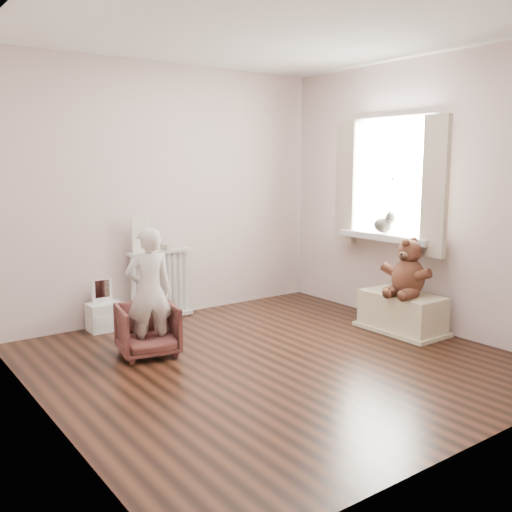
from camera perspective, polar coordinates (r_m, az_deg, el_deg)
floor at (r=4.77m, az=1.75°, el=-10.43°), size 3.60×3.60×0.01m
ceiling at (r=4.59m, az=1.92°, el=21.76°), size 3.60×3.60×0.01m
back_wall at (r=6.02m, az=-8.79°, el=6.27°), size 3.60×0.02×2.60m
front_wall at (r=3.27m, az=21.57°, el=3.18°), size 3.60×0.02×2.60m
left_wall at (r=3.68m, az=-20.96°, el=3.84°), size 0.02×3.60×2.60m
right_wall at (r=5.77m, az=16.17°, el=5.89°), size 0.02×3.60×2.60m
window at (r=5.93m, az=13.69°, el=7.52°), size 0.03×0.90×1.10m
window_sill at (r=5.90m, az=12.91°, el=1.89°), size 0.22×1.10×0.06m
curtain_left at (r=5.49m, az=17.47°, el=6.60°), size 0.06×0.26×1.30m
curtain_right at (r=6.23m, az=9.00°, el=7.20°), size 0.06×0.26×1.30m
radiator at (r=5.95m, az=-9.56°, el=-2.63°), size 0.69×0.13×0.73m
paper_doll at (r=5.79m, az=-11.39°, el=2.05°), size 0.20×0.02×0.34m
tin_a at (r=5.91m, az=-9.11°, el=0.89°), size 0.09×0.09×0.06m
toy_vanity at (r=5.71m, az=-14.96°, el=-4.52°), size 0.31×0.22×0.49m
armchair at (r=4.92m, az=-10.78°, el=-7.26°), size 0.55×0.56×0.44m
child at (r=4.79m, az=-10.64°, el=-3.54°), size 0.43×0.33×1.07m
toy_bench at (r=5.69m, az=14.39°, el=-5.32°), size 0.41×0.78×0.37m
teddy_bear at (r=5.52m, az=15.05°, el=-0.80°), size 0.49×0.40×0.54m
plush_cat at (r=5.90m, az=12.65°, el=3.17°), size 0.20×0.29×0.23m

